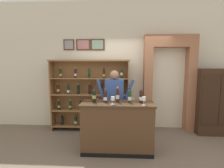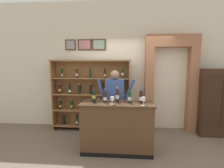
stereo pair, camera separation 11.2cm
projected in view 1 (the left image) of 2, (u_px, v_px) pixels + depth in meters
ground_plane at (121, 151)px, 3.76m from camera, size 14.00×14.00×0.02m
back_wall at (122, 66)px, 5.00m from camera, size 12.00×0.19×3.49m
wine_shelf at (90, 93)px, 4.80m from camera, size 2.12×0.35×1.91m
archway_doorway at (168, 78)px, 4.83m from camera, size 1.34×0.45×2.55m
side_cabinet at (215, 102)px, 4.54m from camera, size 0.89×0.42×1.69m
tasting_counter at (117, 127)px, 3.69m from camera, size 1.48×0.59×1.04m
shopkeeper at (114, 98)px, 4.17m from camera, size 0.91×0.22×1.66m
tasting_bottle_brunello at (94, 96)px, 3.64m from camera, size 0.08×0.08×0.28m
tasting_bottle_prosecco at (105, 96)px, 3.64m from camera, size 0.07×0.07×0.28m
tasting_bottle_bianco at (118, 95)px, 3.64m from camera, size 0.07×0.07×0.32m
tasting_bottle_super_tuscan at (130, 96)px, 3.60m from camera, size 0.07×0.07×0.30m
tasting_bottle_grappa at (141, 96)px, 3.59m from camera, size 0.08×0.08×0.29m
wine_glass_right at (113, 99)px, 3.47m from camera, size 0.08×0.08×0.15m
wine_glass_left at (144, 99)px, 3.40m from camera, size 0.07×0.07×0.17m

